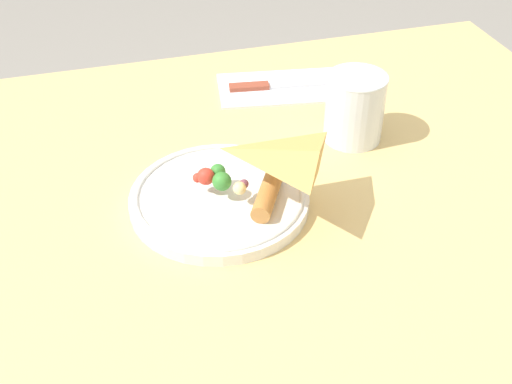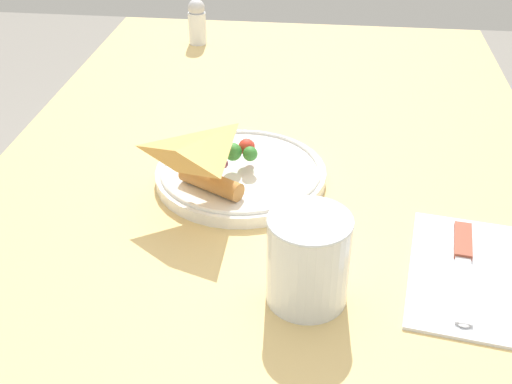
{
  "view_description": "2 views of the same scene",
  "coord_description": "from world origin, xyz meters",
  "px_view_note": "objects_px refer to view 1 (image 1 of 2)",
  "views": [
    {
      "loc": [
        -0.1,
        -0.66,
        1.29
      ],
      "look_at": [
        0.07,
        -0.06,
        0.81
      ],
      "focal_mm": 45.0,
      "sensor_mm": 36.0,
      "label": 1
    },
    {
      "loc": [
        0.75,
        0.07,
        1.23
      ],
      "look_at": [
        0.08,
        -0.01,
        0.8
      ],
      "focal_mm": 45.0,
      "sensor_mm": 36.0,
      "label": 2
    }
  ],
  "objects_px": {
    "dining_table": "(199,251)",
    "milk_glass": "(355,109)",
    "butter_knife": "(276,85)",
    "napkin_folded": "(281,87)",
    "plate_pizza": "(221,196)"
  },
  "relations": [
    {
      "from": "dining_table",
      "to": "milk_glass",
      "type": "distance_m",
      "value": 0.3
    },
    {
      "from": "dining_table",
      "to": "butter_knife",
      "type": "xyz_separation_m",
      "value": [
        0.18,
        0.23,
        0.12
      ]
    },
    {
      "from": "milk_glass",
      "to": "napkin_folded",
      "type": "bearing_deg",
      "value": 108.34
    },
    {
      "from": "butter_knife",
      "to": "milk_glass",
      "type": "bearing_deg",
      "value": -61.28
    },
    {
      "from": "milk_glass",
      "to": "butter_knife",
      "type": "xyz_separation_m",
      "value": [
        -0.06,
        0.17,
        -0.04
      ]
    },
    {
      "from": "plate_pizza",
      "to": "milk_glass",
      "type": "distance_m",
      "value": 0.24
    },
    {
      "from": "plate_pizza",
      "to": "butter_knife",
      "type": "distance_m",
      "value": 0.31
    },
    {
      "from": "plate_pizza",
      "to": "napkin_folded",
      "type": "distance_m",
      "value": 0.31
    },
    {
      "from": "plate_pizza",
      "to": "dining_table",
      "type": "bearing_deg",
      "value": 124.78
    },
    {
      "from": "dining_table",
      "to": "plate_pizza",
      "type": "bearing_deg",
      "value": -55.22
    },
    {
      "from": "milk_glass",
      "to": "butter_knife",
      "type": "height_order",
      "value": "milk_glass"
    },
    {
      "from": "dining_table",
      "to": "milk_glass",
      "type": "relative_size",
      "value": 12.72
    },
    {
      "from": "butter_knife",
      "to": "plate_pizza",
      "type": "bearing_deg",
      "value": -112.04
    },
    {
      "from": "dining_table",
      "to": "plate_pizza",
      "type": "relative_size",
      "value": 5.57
    },
    {
      "from": "plate_pizza",
      "to": "butter_knife",
      "type": "xyz_separation_m",
      "value": [
        0.16,
        0.27,
        -0.01
      ]
    }
  ]
}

